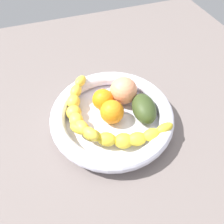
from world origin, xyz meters
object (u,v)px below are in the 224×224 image
object	(u,v)px
avocado_dark	(144,108)
banana_draped_left	(78,109)
banana_draped_right	(122,136)
orange_mid_left	(103,100)
peach_blush	(124,91)
fruit_bowl	(112,117)
orange_front	(113,113)

from	to	relation	value
avocado_dark	banana_draped_left	bearing A→B (deg)	162.58
banana_draped_right	orange_mid_left	bearing A→B (deg)	93.12
avocado_dark	peach_blush	bearing A→B (deg)	113.84
fruit_bowl	avocado_dark	distance (cm)	8.49
banana_draped_right	orange_front	size ratio (longest dim) A/B	3.95
banana_draped_left	avocado_dark	xyz separation A→B (cm)	(16.20, -5.08, -0.28)
fruit_bowl	banana_draped_right	distance (cm)	7.53
banana_draped_left	orange_front	bearing A→B (deg)	-26.43
orange_front	peach_blush	world-z (taller)	peach_blush
banana_draped_left	orange_mid_left	world-z (taller)	orange_mid_left
banana_draped_right	orange_mid_left	world-z (taller)	orange_mid_left
orange_mid_left	peach_blush	world-z (taller)	peach_blush
banana_draped_right	peach_blush	world-z (taller)	peach_blush
fruit_bowl	orange_front	distance (cm)	1.96
orange_mid_left	peach_blush	size ratio (longest dim) A/B	0.77
orange_mid_left	peach_blush	xyz separation A→B (cm)	(6.01, 0.52, 0.86)
fruit_bowl	banana_draped_left	xyz separation A→B (cm)	(-7.99, 3.69, 1.91)
fruit_bowl	banana_draped_left	bearing A→B (deg)	155.20
fruit_bowl	peach_blush	bearing A→B (deg)	46.38
orange_mid_left	orange_front	bearing A→B (deg)	-79.80
orange_front	peach_blush	size ratio (longest dim) A/B	0.82
banana_draped_right	orange_mid_left	xyz separation A→B (cm)	(-0.67, 12.32, 0.29)
banana_draped_left	orange_mid_left	size ratio (longest dim) A/B	3.91
banana_draped_right	orange_front	world-z (taller)	orange_front
banana_draped_right	avocado_dark	world-z (taller)	avocado_dark
banana_draped_left	peach_blush	world-z (taller)	peach_blush
orange_front	fruit_bowl	bearing A→B (deg)	110.39
avocado_dark	orange_mid_left	bearing A→B (deg)	145.03
fruit_bowl	orange_mid_left	xyz separation A→B (cm)	(-0.82, 4.93, 1.74)
orange_front	avocado_dark	size ratio (longest dim) A/B	0.65
orange_front	orange_mid_left	bearing A→B (deg)	100.20
banana_draped_left	avocado_dark	distance (cm)	16.98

